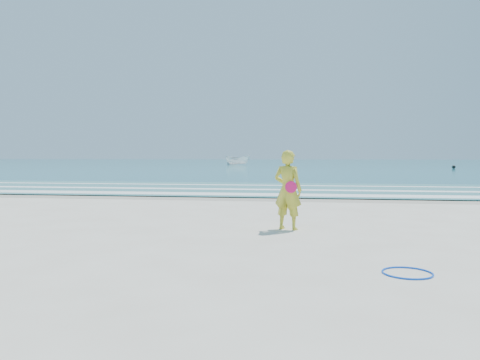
# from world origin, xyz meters

# --- Properties ---
(ground) EXTENTS (400.00, 400.00, 0.00)m
(ground) POSITION_xyz_m (0.00, 0.00, 0.00)
(ground) COLOR silver
(ground) RESTS_ON ground
(wet_sand) EXTENTS (400.00, 2.40, 0.00)m
(wet_sand) POSITION_xyz_m (0.00, 9.00, 0.00)
(wet_sand) COLOR #B2A893
(wet_sand) RESTS_ON ground
(ocean) EXTENTS (400.00, 190.00, 0.04)m
(ocean) POSITION_xyz_m (0.00, 105.00, 0.02)
(ocean) COLOR #19727F
(ocean) RESTS_ON ground
(shallow) EXTENTS (400.00, 10.00, 0.01)m
(shallow) POSITION_xyz_m (0.00, 14.00, 0.04)
(shallow) COLOR #59B7AD
(shallow) RESTS_ON ocean
(foam_near) EXTENTS (400.00, 1.40, 0.01)m
(foam_near) POSITION_xyz_m (0.00, 10.30, 0.05)
(foam_near) COLOR white
(foam_near) RESTS_ON shallow
(foam_mid) EXTENTS (400.00, 0.90, 0.01)m
(foam_mid) POSITION_xyz_m (0.00, 13.20, 0.05)
(foam_mid) COLOR white
(foam_mid) RESTS_ON shallow
(foam_far) EXTENTS (400.00, 0.60, 0.01)m
(foam_far) POSITION_xyz_m (0.00, 16.50, 0.05)
(foam_far) COLOR white
(foam_far) RESTS_ON shallow
(hoop) EXTENTS (0.86, 0.86, 0.03)m
(hoop) POSITION_xyz_m (4.04, -2.58, 0.01)
(hoop) COLOR blue
(hoop) RESTS_ON ground
(boat) EXTENTS (4.86, 2.61, 1.78)m
(boat) POSITION_xyz_m (-10.21, 72.43, 0.93)
(boat) COLOR white
(boat) RESTS_ON ocean
(buoy) EXTENTS (0.46, 0.46, 0.46)m
(buoy) POSITION_xyz_m (20.60, 53.16, 0.27)
(buoy) COLOR black
(buoy) RESTS_ON ocean
(woman) EXTENTS (0.79, 0.65, 1.85)m
(woman) POSITION_xyz_m (2.12, 1.26, 0.92)
(woman) COLOR gold
(woman) RESTS_ON ground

